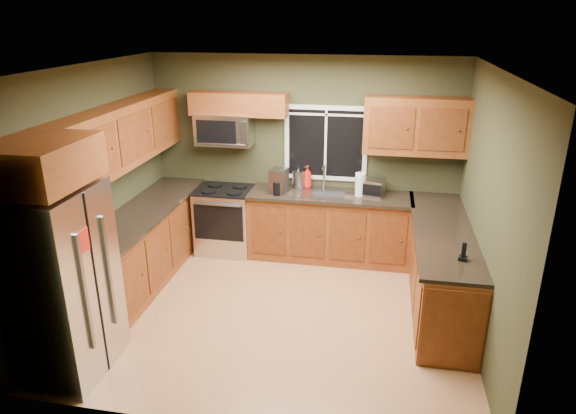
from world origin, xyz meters
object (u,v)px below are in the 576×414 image
(range, at_px, (226,220))
(soap_bottle_a, at_px, (307,177))
(refrigerator, at_px, (60,283))
(soap_bottle_c, at_px, (285,180))
(microwave, at_px, (225,129))
(cordless_phone, at_px, (463,255))
(kettle, at_px, (298,179))
(paper_towel_roll, at_px, (360,185))
(toaster_oven, at_px, (370,187))
(coffee_maker, at_px, (279,182))

(range, distance_m, soap_bottle_a, 1.30)
(refrigerator, relative_size, soap_bottle_c, 10.81)
(microwave, xyz_separation_m, soap_bottle_a, (1.12, 0.09, -0.64))
(soap_bottle_c, relative_size, cordless_phone, 0.91)
(range, relative_size, kettle, 3.23)
(kettle, xyz_separation_m, soap_bottle_a, (0.12, 0.05, 0.02))
(refrigerator, distance_m, kettle, 3.40)
(paper_towel_roll, height_order, soap_bottle_c, paper_towel_roll)
(range, relative_size, toaster_oven, 2.33)
(range, distance_m, kettle, 1.18)
(toaster_oven, relative_size, kettle, 1.38)
(microwave, xyz_separation_m, kettle, (1.00, 0.04, -0.66))
(range, distance_m, coffee_maker, 1.00)
(paper_towel_roll, distance_m, soap_bottle_c, 1.07)
(coffee_maker, xyz_separation_m, kettle, (0.22, 0.25, -0.02))
(range, xyz_separation_m, paper_towel_roll, (1.85, 0.01, 0.63))
(range, distance_m, cordless_phone, 3.44)
(soap_bottle_a, xyz_separation_m, cordless_phone, (1.82, -1.93, -0.10))
(toaster_oven, xyz_separation_m, cordless_phone, (0.96, -1.78, -0.06))
(refrigerator, xyz_separation_m, toaster_oven, (2.67, 2.85, 0.15))
(soap_bottle_c, bearing_deg, paper_towel_roll, -11.83)
(range, bearing_deg, microwave, 90.02)
(toaster_oven, height_order, cordless_phone, toaster_oven)
(kettle, bearing_deg, refrigerator, -119.79)
(range, relative_size, soap_bottle_c, 5.63)
(refrigerator, relative_size, soap_bottle_a, 5.89)
(range, xyz_separation_m, soap_bottle_a, (1.12, 0.23, 0.62))
(soap_bottle_a, distance_m, cordless_phone, 2.65)
(soap_bottle_c, distance_m, cordless_phone, 2.88)
(kettle, xyz_separation_m, soap_bottle_c, (-0.20, 0.05, -0.05))
(toaster_oven, bearing_deg, paper_towel_roll, -153.33)
(refrigerator, relative_size, microwave, 2.37)
(soap_bottle_c, bearing_deg, cordless_phone, -42.07)
(microwave, xyz_separation_m, toaster_oven, (1.98, -0.06, -0.68))
(soap_bottle_a, relative_size, soap_bottle_c, 1.84)
(refrigerator, distance_m, toaster_oven, 3.90)
(soap_bottle_a, bearing_deg, range, -168.37)
(refrigerator, bearing_deg, microwave, 76.66)
(refrigerator, distance_m, soap_bottle_a, 3.51)
(refrigerator, bearing_deg, soap_bottle_c, 63.60)
(cordless_phone, bearing_deg, kettle, 135.87)
(coffee_maker, relative_size, soap_bottle_c, 1.97)
(soap_bottle_a, xyz_separation_m, soap_bottle_c, (-0.32, 0.00, -0.07))
(cordless_phone, bearing_deg, coffee_maker, 142.94)
(refrigerator, height_order, soap_bottle_c, refrigerator)
(coffee_maker, bearing_deg, soap_bottle_a, 41.34)
(range, relative_size, soap_bottle_a, 3.07)
(microwave, distance_m, soap_bottle_a, 1.29)
(microwave, relative_size, paper_towel_roll, 2.22)
(kettle, bearing_deg, cordless_phone, -44.13)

